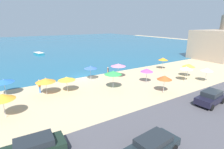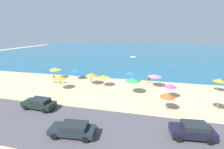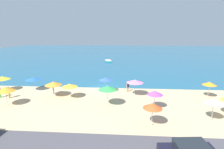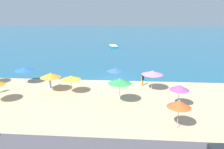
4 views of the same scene
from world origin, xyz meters
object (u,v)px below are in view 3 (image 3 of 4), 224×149
bather_2 (0,91)px  bather_0 (9,92)px  beach_umbrella_1 (153,106)px  beach_umbrella_13 (108,88)px  beach_umbrella_2 (106,79)px  beach_umbrella_7 (33,79)px  beach_umbrella_10 (155,93)px  bather_1 (128,86)px  bather_3 (53,87)px  beach_umbrella_5 (2,78)px  beach_umbrella_9 (135,81)px  beach_umbrella_3 (209,84)px  beach_umbrella_12 (214,101)px  beach_umbrella_4 (5,89)px  beach_umbrella_6 (53,83)px  skiff_nearshore (108,61)px  beach_umbrella_11 (70,85)px

bather_2 → bather_0: bearing=-5.3°
beach_umbrella_1 → beach_umbrella_13: size_ratio=0.91×
beach_umbrella_2 → beach_umbrella_7: 11.69m
beach_umbrella_10 → bather_1: size_ratio=1.46×
beach_umbrella_2 → bather_3: (-7.89, -1.25, -1.08)m
beach_umbrella_10 → beach_umbrella_7: bearing=162.4°
beach_umbrella_7 → beach_umbrella_1: bearing=-30.0°
beach_umbrella_5 → beach_umbrella_9: 20.81m
beach_umbrella_1 → beach_umbrella_9: bearing=98.1°
beach_umbrella_3 → beach_umbrella_7: 26.61m
beach_umbrella_1 → bather_0: (-19.03, 6.32, -1.16)m
beach_umbrella_1 → beach_umbrella_10: bearing=77.4°
beach_umbrella_12 → beach_umbrella_7: bearing=160.1°
beach_umbrella_7 → beach_umbrella_13: beach_umbrella_13 is taller
beach_umbrella_4 → beach_umbrella_9: beach_umbrella_4 is taller
beach_umbrella_9 → beach_umbrella_6: bearing=-174.1°
beach_umbrella_1 → bather_3: size_ratio=1.34×
beach_umbrella_4 → beach_umbrella_9: size_ratio=1.01×
beach_umbrella_3 → beach_umbrella_10: size_ratio=1.02×
beach_umbrella_4 → skiff_nearshore: size_ratio=0.60×
beach_umbrella_3 → beach_umbrella_7: bearing=176.9°
bather_2 → beach_umbrella_9: bearing=6.4°
beach_umbrella_2 → bather_2: size_ratio=1.36×
beach_umbrella_6 → skiff_nearshore: size_ratio=0.57×
beach_umbrella_10 → beach_umbrella_11: 11.68m
beach_umbrella_4 → bather_3: 6.41m
beach_umbrella_11 → beach_umbrella_1: bearing=-33.7°
beach_umbrella_13 → bather_0: size_ratio=1.61×
beach_umbrella_6 → bather_1: beach_umbrella_6 is taller
beach_umbrella_5 → beach_umbrella_12: 29.53m
beach_umbrella_13 → skiff_nearshore: beach_umbrella_13 is taller
beach_umbrella_11 → beach_umbrella_6: bearing=169.8°
skiff_nearshore → bather_1: bearing=-79.0°
beach_umbrella_6 → beach_umbrella_7: 5.09m
beach_umbrella_6 → skiff_nearshore: 32.78m
beach_umbrella_5 → skiff_nearshore: 33.55m
beach_umbrella_2 → beach_umbrella_13: 5.35m
bather_0 → bather_1: (16.83, 3.97, -0.05)m
beach_umbrella_9 → bather_2: bearing=-173.6°
beach_umbrella_3 → beach_umbrella_5: (-31.27, 0.80, 0.08)m
bather_1 → bather_3: 11.44m
beach_umbrella_4 → beach_umbrella_6: size_ratio=1.04×
beach_umbrella_10 → bather_0: (-19.97, 2.12, -1.06)m
beach_umbrella_12 → beach_umbrella_13: (-11.25, 3.16, 0.21)m
beach_umbrella_12 → beach_umbrella_6: bearing=162.8°
bather_0 → bather_2: 1.45m
beach_umbrella_4 → beach_umbrella_10: beach_umbrella_4 is taller
beach_umbrella_6 → bather_0: beach_umbrella_6 is taller
beach_umbrella_3 → beach_umbrella_6: bearing=-177.0°
beach_umbrella_2 → bather_2: (-14.85, -3.39, -1.12)m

